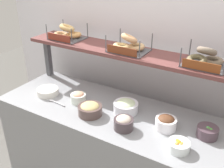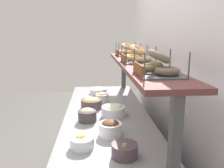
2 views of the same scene
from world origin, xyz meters
name	(u,v)px [view 2 (image 2 of 2)]	position (x,y,z in m)	size (l,w,h in m)	color
back_wall	(170,71)	(0.00, 0.55, 1.20)	(3.14, 0.06, 2.40)	silver
deli_counter	(107,156)	(0.00, 0.00, 0.42)	(1.94, 0.70, 0.85)	gray
shelf_riser_left	(124,72)	(-0.91, 0.27, 1.05)	(0.05, 0.05, 0.40)	#4C4C51
shelf_riser_right	(175,136)	(0.91, 0.27, 1.05)	(0.05, 0.05, 0.40)	#4C4C51
upper_shelf	(138,64)	(0.00, 0.27, 1.26)	(1.90, 0.32, 0.03)	brown
bowl_cream_cheese	(98,90)	(-0.63, -0.06, 0.89)	(0.19, 0.19, 0.07)	white
bowl_hummus	(91,103)	(-0.11, -0.13, 0.90)	(0.19, 0.19, 0.10)	brown
bowl_chocolate_spread	(110,128)	(0.46, 0.00, 0.90)	(0.15, 0.15, 0.10)	white
bowl_tuna_salad	(87,115)	(0.20, -0.16, 0.90)	(0.14, 0.14, 0.11)	#44383B
bowl_fruit_salad	(82,142)	(0.62, -0.18, 0.88)	(0.14, 0.14, 0.07)	white
bowl_lox_spread	(102,97)	(-0.31, -0.03, 0.90)	(0.13, 0.13, 0.10)	white
bowl_veggie_mix	(125,150)	(0.74, 0.06, 0.89)	(0.15, 0.15, 0.08)	#4E3B44
bowl_scallion_spread	(113,110)	(0.11, 0.05, 0.90)	(0.20, 0.20, 0.10)	white
serving_spoon_near_plate	(91,96)	(-0.48, -0.14, 0.86)	(0.18, 0.03, 0.01)	#B7B7BC
bagel_basket_sesame	(127,51)	(-0.64, 0.27, 1.33)	(0.30, 0.26, 0.14)	#4C4C51
bagel_basket_plain	(137,57)	(0.01, 0.26, 1.33)	(0.31, 0.26, 0.16)	#4C4C51
bagel_basket_poppy	(158,67)	(0.61, 0.26, 1.33)	(0.30, 0.25, 0.16)	#4C4C51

